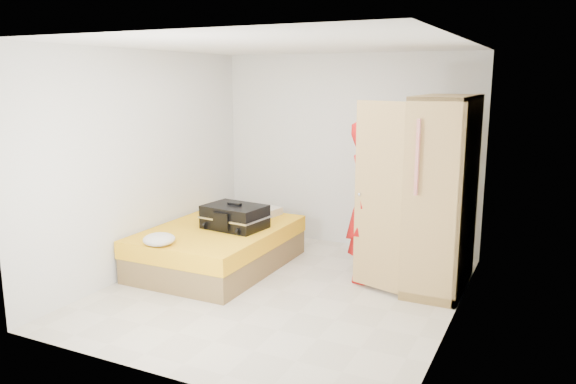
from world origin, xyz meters
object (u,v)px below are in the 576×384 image
at_px(person, 368,202).
at_px(round_cushion, 159,239).
at_px(bed, 218,247).
at_px(wardrobe, 437,199).
at_px(suitcase, 235,217).

bearing_deg(person, round_cushion, 129.09).
xyz_separation_m(bed, wardrobe, (2.50, 0.49, 0.75)).
relative_size(wardrobe, round_cushion, 6.04).
height_order(bed, person, person).
distance_m(wardrobe, suitcase, 2.37).
xyz_separation_m(bed, round_cushion, (-0.17, -0.90, 0.31)).
relative_size(bed, wardrobe, 0.96).
bearing_deg(round_cushion, person, 34.02).
relative_size(person, suitcase, 2.36).
height_order(person, suitcase, person).
bearing_deg(wardrobe, person, -173.20).
height_order(wardrobe, round_cushion, wardrobe).
xyz_separation_m(wardrobe, person, (-0.74, -0.09, -0.09)).
height_order(wardrobe, suitcase, wardrobe).
bearing_deg(wardrobe, suitcase, -169.64).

